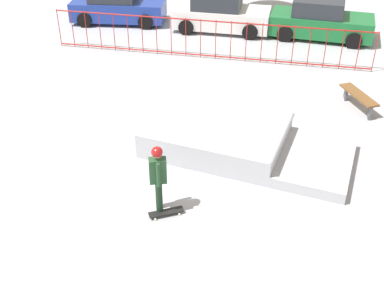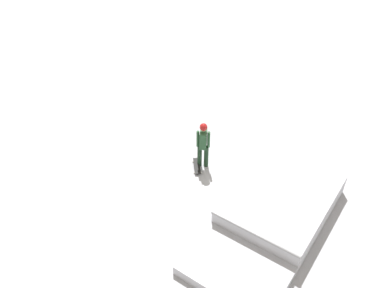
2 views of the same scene
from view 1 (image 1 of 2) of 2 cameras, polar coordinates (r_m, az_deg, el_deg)
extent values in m
plane|color=#A8AAB2|center=(13.43, -1.67, -0.39)|extent=(60.00, 60.00, 0.00)
cube|color=#B0B3BB|center=(13.30, 2.85, 1.01)|extent=(4.07, 3.31, 0.70)
cube|color=#B0B3BB|center=(12.96, 14.19, -2.07)|extent=(2.31, 2.92, 0.30)
cylinder|color=gray|center=(12.76, 10.56, 0.77)|extent=(0.63, 2.56, 0.08)
cylinder|color=black|center=(10.99, -3.83, -6.42)|extent=(0.15, 0.15, 0.82)
cylinder|color=black|center=(11.17, -3.90, -5.71)|extent=(0.15, 0.15, 0.82)
cube|color=#264C2D|center=(10.65, -4.01, -3.09)|extent=(0.42, 0.31, 0.60)
cylinder|color=#264C2D|center=(10.51, -3.96, -3.65)|extent=(0.09, 0.09, 0.60)
cylinder|color=#264C2D|center=(10.79, -4.06, -2.55)|extent=(0.09, 0.09, 0.60)
sphere|color=tan|center=(10.39, -4.10, -1.08)|extent=(0.22, 0.22, 0.22)
sphere|color=#A51919|center=(10.38, -4.11, -0.95)|extent=(0.25, 0.25, 0.25)
cube|color=black|center=(11.16, -3.03, -7.91)|extent=(0.80, 0.54, 0.02)
cylinder|color=silver|center=(11.06, -4.28, -8.77)|extent=(0.06, 0.05, 0.06)
cylinder|color=silver|center=(11.23, -4.57, -8.03)|extent=(0.06, 0.05, 0.06)
cylinder|color=silver|center=(11.16, -1.47, -8.20)|extent=(0.06, 0.05, 0.06)
cylinder|color=silver|center=(11.33, -1.81, -7.48)|extent=(0.06, 0.05, 0.06)
cylinder|color=maroon|center=(18.44, 1.93, 14.15)|extent=(11.96, 0.68, 0.05)
cylinder|color=maroon|center=(18.91, 1.85, 10.27)|extent=(11.96, 0.68, 0.05)
cylinder|color=maroon|center=(20.52, -15.22, 12.94)|extent=(0.03, 0.03, 1.50)
cylinder|color=maroon|center=(20.28, -13.74, 12.92)|extent=(0.03, 0.03, 1.50)
cylinder|color=maroon|center=(20.05, -12.22, 12.88)|extent=(0.03, 0.03, 1.50)
cylinder|color=maroon|center=(19.83, -10.67, 12.83)|extent=(0.03, 0.03, 1.50)
cylinder|color=maroon|center=(19.62, -9.08, 12.77)|extent=(0.03, 0.03, 1.50)
cylinder|color=maroon|center=(19.43, -7.47, 12.70)|extent=(0.03, 0.03, 1.50)
cylinder|color=maroon|center=(19.26, -5.82, 12.62)|extent=(0.03, 0.03, 1.50)
cylinder|color=maroon|center=(19.10, -4.15, 12.53)|extent=(0.03, 0.03, 1.50)
cylinder|color=maroon|center=(18.96, -2.45, 12.43)|extent=(0.03, 0.03, 1.50)
cylinder|color=maroon|center=(18.83, -0.73, 12.31)|extent=(0.03, 0.03, 1.50)
cylinder|color=maroon|center=(18.72, 1.01, 12.18)|extent=(0.03, 0.03, 1.50)
cylinder|color=maroon|center=(18.63, 2.77, 12.04)|extent=(0.03, 0.03, 1.50)
cylinder|color=maroon|center=(18.55, 4.54, 11.89)|extent=(0.03, 0.03, 1.50)
cylinder|color=maroon|center=(18.49, 6.33, 11.72)|extent=(0.03, 0.03, 1.50)
cylinder|color=maroon|center=(18.45, 8.12, 11.54)|extent=(0.03, 0.03, 1.50)
cylinder|color=maroon|center=(18.43, 9.92, 11.35)|extent=(0.03, 0.03, 1.50)
cylinder|color=maroon|center=(18.42, 11.71, 11.15)|extent=(0.03, 0.03, 1.50)
cylinder|color=maroon|center=(18.43, 13.50, 10.94)|extent=(0.03, 0.03, 1.50)
cylinder|color=maroon|center=(18.46, 15.29, 10.72)|extent=(0.03, 0.03, 1.50)
cylinder|color=maroon|center=(18.51, 17.07, 10.49)|extent=(0.03, 0.03, 1.50)
cylinder|color=maroon|center=(18.57, 18.83, 10.25)|extent=(0.03, 0.03, 1.50)
cylinder|color=maroon|center=(18.65, 20.58, 10.00)|extent=(0.03, 0.03, 1.50)
cube|color=brown|center=(16.01, 18.87, 5.44)|extent=(1.06, 1.61, 0.06)
cube|color=#4C4C51|center=(15.66, 20.00, 3.58)|extent=(0.08, 0.36, 0.42)
cube|color=#4C4C51|center=(16.58, 17.52, 5.72)|extent=(0.08, 0.36, 0.42)
cube|color=#1E3899|center=(22.91, -8.53, 15.24)|extent=(4.20, 1.96, 0.80)
cylinder|color=black|center=(23.50, -4.70, 15.32)|extent=(0.65, 0.26, 0.64)
cylinder|color=black|center=(21.92, -5.44, 13.98)|extent=(0.65, 0.26, 0.64)
cylinder|color=black|center=(24.11, -11.27, 15.27)|extent=(0.65, 0.26, 0.64)
cylinder|color=black|center=(22.56, -12.41, 13.93)|extent=(0.65, 0.26, 0.64)
cube|color=white|center=(21.66, 3.43, 14.50)|extent=(4.19, 1.93, 0.80)
cube|color=#262B33|center=(21.47, 2.94, 16.37)|extent=(2.08, 1.61, 0.64)
cylinder|color=black|center=(22.38, 7.29, 14.27)|extent=(0.65, 0.26, 0.64)
cylinder|color=black|center=(20.78, 6.78, 12.83)|extent=(0.65, 0.26, 0.64)
cylinder|color=black|center=(22.76, 0.30, 14.84)|extent=(0.65, 0.26, 0.64)
cylinder|color=black|center=(21.19, -0.69, 13.45)|extent=(0.65, 0.26, 0.64)
cube|color=#196B33|center=(21.45, 14.81, 13.31)|extent=(4.28, 2.19, 0.80)
cube|color=#262B33|center=(21.23, 14.54, 15.22)|extent=(2.17, 1.73, 0.64)
cylinder|color=black|center=(22.35, 18.37, 12.86)|extent=(0.66, 0.30, 0.64)
cylinder|color=black|center=(20.75, 18.33, 11.37)|extent=(0.66, 0.30, 0.64)
cylinder|color=black|center=(22.39, 11.34, 13.91)|extent=(0.66, 0.30, 0.64)
cylinder|color=black|center=(20.79, 10.80, 12.49)|extent=(0.66, 0.30, 0.64)
camera|label=2|loc=(14.20, 49.08, 30.39)|focal=37.67mm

